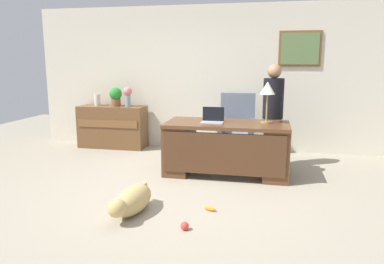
{
  "coord_description": "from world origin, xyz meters",
  "views": [
    {
      "loc": [
        1.05,
        -4.39,
        1.68
      ],
      "look_at": [
        0.07,
        0.3,
        0.75
      ],
      "focal_mm": 34.46,
      "sensor_mm": 36.0,
      "label": 1
    }
  ],
  "objects_px": {
    "dog_lying": "(131,201)",
    "vase_empty": "(97,100)",
    "person_standing": "(273,115)",
    "dog_toy_bone": "(210,208)",
    "credenza": "(113,127)",
    "laptop": "(213,119)",
    "desk": "(226,147)",
    "desk_lamp": "(267,91)",
    "potted_plant": "(116,96)",
    "vase_with_flowers": "(128,95)",
    "armchair": "(237,129)",
    "dog_toy_ball": "(185,226)"
  },
  "relations": [
    {
      "from": "dog_lying",
      "to": "vase_empty",
      "type": "relative_size",
      "value": 3.73
    },
    {
      "from": "person_standing",
      "to": "dog_toy_bone",
      "type": "height_order",
      "value": "person_standing"
    },
    {
      "from": "credenza",
      "to": "laptop",
      "type": "distance_m",
      "value": 2.6
    },
    {
      "from": "dog_toy_bone",
      "to": "desk",
      "type": "bearing_deg",
      "value": 89.22
    },
    {
      "from": "desk_lamp",
      "to": "potted_plant",
      "type": "relative_size",
      "value": 1.67
    },
    {
      "from": "laptop",
      "to": "potted_plant",
      "type": "height_order",
      "value": "potted_plant"
    },
    {
      "from": "laptop",
      "to": "dog_toy_bone",
      "type": "height_order",
      "value": "laptop"
    },
    {
      "from": "dog_toy_bone",
      "to": "potted_plant",
      "type": "bearing_deg",
      "value": 129.92
    },
    {
      "from": "desk",
      "to": "desk_lamp",
      "type": "distance_m",
      "value": 1.01
    },
    {
      "from": "credenza",
      "to": "desk",
      "type": "bearing_deg",
      "value": -28.86
    },
    {
      "from": "desk",
      "to": "person_standing",
      "type": "xyz_separation_m",
      "value": [
        0.66,
        0.59,
        0.41
      ]
    },
    {
      "from": "credenza",
      "to": "vase_with_flowers",
      "type": "distance_m",
      "value": 0.72
    },
    {
      "from": "desk",
      "to": "armchair",
      "type": "bearing_deg",
      "value": 87.07
    },
    {
      "from": "dog_lying",
      "to": "dog_toy_ball",
      "type": "xyz_separation_m",
      "value": [
        0.66,
        -0.26,
        -0.11
      ]
    },
    {
      "from": "desk",
      "to": "armchair",
      "type": "xyz_separation_m",
      "value": [
        0.05,
        1.06,
        0.07
      ]
    },
    {
      "from": "desk",
      "to": "dog_lying",
      "type": "bearing_deg",
      "value": -116.81
    },
    {
      "from": "dog_lying",
      "to": "desk_lamp",
      "type": "xyz_separation_m",
      "value": [
        1.42,
        1.79,
        1.1
      ]
    },
    {
      "from": "desk",
      "to": "desk_lamp",
      "type": "xyz_separation_m",
      "value": [
        0.57,
        0.1,
        0.83
      ]
    },
    {
      "from": "laptop",
      "to": "desk_lamp",
      "type": "distance_m",
      "value": 0.89
    },
    {
      "from": "credenza",
      "to": "vase_with_flowers",
      "type": "height_order",
      "value": "vase_with_flowers"
    },
    {
      "from": "armchair",
      "to": "vase_empty",
      "type": "xyz_separation_m",
      "value": [
        -2.75,
        0.27,
        0.43
      ]
    },
    {
      "from": "dog_lying",
      "to": "potted_plant",
      "type": "distance_m",
      "value": 3.45
    },
    {
      "from": "credenza",
      "to": "dog_toy_bone",
      "type": "xyz_separation_m",
      "value": [
        2.38,
        -2.73,
        -0.38
      ]
    },
    {
      "from": "credenza",
      "to": "dog_toy_ball",
      "type": "height_order",
      "value": "credenza"
    },
    {
      "from": "credenza",
      "to": "laptop",
      "type": "height_order",
      "value": "laptop"
    },
    {
      "from": "laptop",
      "to": "vase_with_flowers",
      "type": "distance_m",
      "value": 2.3
    },
    {
      "from": "dog_lying",
      "to": "desk",
      "type": "bearing_deg",
      "value": 63.19
    },
    {
      "from": "vase_empty",
      "to": "dog_lying",
      "type": "bearing_deg",
      "value": -58.52
    },
    {
      "from": "desk_lamp",
      "to": "dog_lying",
      "type": "bearing_deg",
      "value": -128.4
    },
    {
      "from": "desk",
      "to": "armchair",
      "type": "height_order",
      "value": "armchair"
    },
    {
      "from": "armchair",
      "to": "person_standing",
      "type": "relative_size",
      "value": 0.69
    },
    {
      "from": "desk",
      "to": "potted_plant",
      "type": "height_order",
      "value": "potted_plant"
    },
    {
      "from": "armchair",
      "to": "laptop",
      "type": "height_order",
      "value": "armchair"
    },
    {
      "from": "dog_lying",
      "to": "vase_with_flowers",
      "type": "height_order",
      "value": "vase_with_flowers"
    },
    {
      "from": "vase_empty",
      "to": "potted_plant",
      "type": "relative_size",
      "value": 0.64
    },
    {
      "from": "person_standing",
      "to": "vase_with_flowers",
      "type": "relative_size",
      "value": 4.34
    },
    {
      "from": "laptop",
      "to": "vase_empty",
      "type": "height_order",
      "value": "vase_empty"
    },
    {
      "from": "vase_empty",
      "to": "desk",
      "type": "bearing_deg",
      "value": -26.1
    },
    {
      "from": "armchair",
      "to": "vase_empty",
      "type": "distance_m",
      "value": 2.8
    },
    {
      "from": "vase_with_flowers",
      "to": "dog_toy_bone",
      "type": "distance_m",
      "value": 3.56
    },
    {
      "from": "armchair",
      "to": "person_standing",
      "type": "xyz_separation_m",
      "value": [
        0.6,
        -0.46,
        0.34
      ]
    },
    {
      "from": "armchair",
      "to": "dog_toy_ball",
      "type": "distance_m",
      "value": 3.05
    },
    {
      "from": "desk",
      "to": "vase_empty",
      "type": "bearing_deg",
      "value": 153.9
    },
    {
      "from": "dog_lying",
      "to": "potted_plant",
      "type": "xyz_separation_m",
      "value": [
        -1.45,
        3.01,
        0.86
      ]
    },
    {
      "from": "desk",
      "to": "dog_toy_ball",
      "type": "height_order",
      "value": "desk"
    },
    {
      "from": "laptop",
      "to": "potted_plant",
      "type": "bearing_deg",
      "value": 147.49
    },
    {
      "from": "dog_lying",
      "to": "person_standing",
      "type": "bearing_deg",
      "value": 56.46
    },
    {
      "from": "vase_with_flowers",
      "to": "person_standing",
      "type": "bearing_deg",
      "value": -15.03
    },
    {
      "from": "desk_lamp",
      "to": "dog_toy_ball",
      "type": "distance_m",
      "value": 2.5
    },
    {
      "from": "desk_lamp",
      "to": "potted_plant",
      "type": "distance_m",
      "value": 3.13
    }
  ]
}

